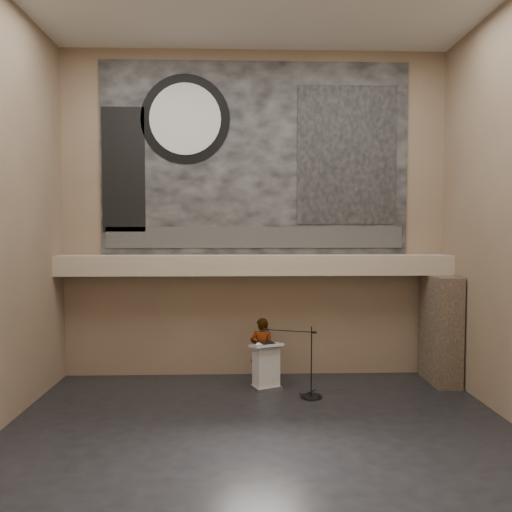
{
  "coord_description": "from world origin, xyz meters",
  "views": [
    {
      "loc": [
        -0.4,
        -9.12,
        3.85
      ],
      "look_at": [
        0.0,
        3.2,
        3.2
      ],
      "focal_mm": 35.0,
      "sensor_mm": 36.0,
      "label": 1
    }
  ],
  "objects": [
    {
      "name": "wall_front",
      "position": [
        0.0,
        -4.0,
        4.25
      ],
      "size": [
        10.0,
        0.02,
        8.5
      ],
      "primitive_type": "cube",
      "color": "#78614C",
      "rests_on": "floor"
    },
    {
      "name": "wall_back",
      "position": [
        0.0,
        4.0,
        4.25
      ],
      "size": [
        10.0,
        0.02,
        8.5
      ],
      "primitive_type": "cube",
      "color": "#78614C",
      "rests_on": "floor"
    },
    {
      "name": "speaker_person",
      "position": [
        0.15,
        3.18,
        0.83
      ],
      "size": [
        0.66,
        0.49,
        1.66
      ],
      "primitive_type": "imported",
      "rotation": [
        0.0,
        0.0,
        2.98
      ],
      "color": "white",
      "rests_on": "floor"
    },
    {
      "name": "soffit",
      "position": [
        0.0,
        3.6,
        2.95
      ],
      "size": [
        10.0,
        0.8,
        0.5
      ],
      "primitive_type": "cube",
      "color": "tan",
      "rests_on": "wall_back"
    },
    {
      "name": "banner",
      "position": [
        0.0,
        3.97,
        5.7
      ],
      "size": [
        8.0,
        0.05,
        5.0
      ],
      "primitive_type": "cube",
      "color": "black",
      "rests_on": "wall_back"
    },
    {
      "name": "banner_text_strip",
      "position": [
        0.0,
        3.93,
        3.65
      ],
      "size": [
        7.76,
        0.02,
        0.55
      ],
      "primitive_type": "cube",
      "color": "#303030",
      "rests_on": "banner"
    },
    {
      "name": "stone_pier",
      "position": [
        4.65,
        3.15,
        1.35
      ],
      "size": [
        0.6,
        1.4,
        2.7
      ],
      "primitive_type": "cube",
      "color": "#3F3227",
      "rests_on": "floor"
    },
    {
      "name": "banner_brick_print",
      "position": [
        -3.4,
        3.93,
        5.4
      ],
      "size": [
        1.1,
        0.02,
        3.2
      ],
      "primitive_type": "cube",
      "color": "black",
      "rests_on": "banner"
    },
    {
      "name": "banner_clock_face",
      "position": [
        -1.8,
        3.91,
        6.7
      ],
      "size": [
        1.84,
        0.02,
        1.84
      ],
      "primitive_type": "cylinder",
      "rotation": [
        1.57,
        0.0,
        0.0
      ],
      "color": "silver",
      "rests_on": "banner"
    },
    {
      "name": "sprinkler_right",
      "position": [
        1.9,
        3.55,
        2.67
      ],
      "size": [
        0.04,
        0.04,
        0.06
      ],
      "primitive_type": "cylinder",
      "color": "#B2893D",
      "rests_on": "soffit"
    },
    {
      "name": "binder",
      "position": [
        0.27,
        2.74,
        1.12
      ],
      "size": [
        0.36,
        0.33,
        0.04
      ],
      "primitive_type": "cube",
      "rotation": [
        0.0,
        0.0,
        0.38
      ],
      "color": "black",
      "rests_on": "lectern"
    },
    {
      "name": "floor",
      "position": [
        0.0,
        0.0,
        0.0
      ],
      "size": [
        10.0,
        10.0,
        0.0
      ],
      "primitive_type": "plane",
      "color": "black",
      "rests_on": "ground"
    },
    {
      "name": "lectern",
      "position": [
        0.23,
        2.76,
        0.55
      ],
      "size": [
        0.87,
        0.76,
        1.14
      ],
      "rotation": [
        0.0,
        0.0,
        0.41
      ],
      "color": "silver",
      "rests_on": "floor"
    },
    {
      "name": "mic_stand",
      "position": [
        1.2,
        2.12,
        0.24
      ],
      "size": [
        1.34,
        0.61,
        1.64
      ],
      "rotation": [
        0.0,
        0.0,
        -0.31
      ],
      "color": "black",
      "rests_on": "floor"
    },
    {
      "name": "banner_clock_rim",
      "position": [
        -1.8,
        3.93,
        6.7
      ],
      "size": [
        2.3,
        0.02,
        2.3
      ],
      "primitive_type": "cylinder",
      "rotation": [
        1.57,
        0.0,
        0.0
      ],
      "color": "black",
      "rests_on": "banner"
    },
    {
      "name": "papers",
      "position": [
        0.11,
        2.7,
        1.1
      ],
      "size": [
        0.27,
        0.35,
        0.0
      ],
      "primitive_type": "cube",
      "rotation": [
        0.0,
        0.0,
        -0.16
      ],
      "color": "white",
      "rests_on": "lectern"
    },
    {
      "name": "sprinkler_left",
      "position": [
        -1.6,
        3.55,
        2.67
      ],
      "size": [
        0.04,
        0.04,
        0.06
      ],
      "primitive_type": "cylinder",
      "color": "#B2893D",
      "rests_on": "soffit"
    },
    {
      "name": "banner_building_print",
      "position": [
        2.4,
        3.93,
        5.8
      ],
      "size": [
        2.6,
        0.02,
        3.6
      ],
      "primitive_type": "cube",
      "color": "black",
      "rests_on": "banner"
    }
  ]
}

